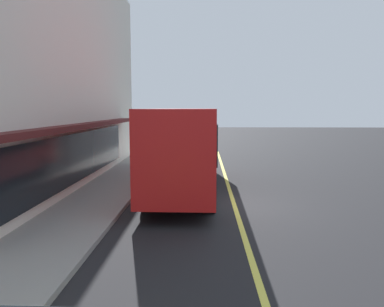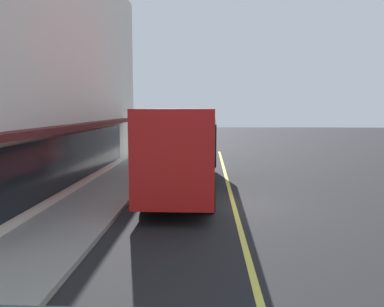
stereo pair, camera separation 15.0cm
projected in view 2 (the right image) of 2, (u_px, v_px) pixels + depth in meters
ground at (234, 206)px, 14.31m from camera, size 120.00×120.00×0.00m
sidewalk at (94, 202)px, 14.50m from camera, size 80.00×2.54×0.15m
lane_centre_stripe at (234, 205)px, 14.31m from camera, size 36.00×0.16×0.01m
bus at (185, 144)px, 16.80m from camera, size 11.16×2.73×3.50m
traffic_light at (138, 128)px, 20.23m from camera, size 0.30×0.52×3.20m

